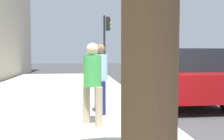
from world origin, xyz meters
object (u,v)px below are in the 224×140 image
(parking_meter, at_px, (136,72))
(pedestrian_at_meter, at_px, (100,73))
(pedestrian_bystander, at_px, (92,77))
(parked_sedan_near, at_px, (180,76))
(traffic_signal, at_px, (106,37))

(parking_meter, xyz_separation_m, pedestrian_at_meter, (-0.05, 0.92, -0.02))
(pedestrian_at_meter, height_order, pedestrian_bystander, pedestrian_at_meter)
(parking_meter, xyz_separation_m, parked_sedan_near, (1.82, -1.88, -0.27))
(traffic_signal, bearing_deg, parked_sedan_near, -163.67)
(parking_meter, relative_size, parked_sedan_near, 0.32)
(parking_meter, distance_m, pedestrian_bystander, 1.56)
(parked_sedan_near, bearing_deg, pedestrian_bystander, 133.48)
(parking_meter, height_order, pedestrian_at_meter, pedestrian_at_meter)
(parked_sedan_near, distance_m, traffic_signal, 6.67)
(parked_sedan_near, height_order, traffic_signal, traffic_signal)
(pedestrian_at_meter, height_order, parked_sedan_near, pedestrian_at_meter)
(parking_meter, xyz_separation_m, pedestrian_bystander, (-1.05, 1.15, -0.04))
(pedestrian_at_meter, bearing_deg, pedestrian_bystander, -118.42)
(pedestrian_at_meter, distance_m, parked_sedan_near, 3.37)
(traffic_signal, bearing_deg, parking_meter, 179.54)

